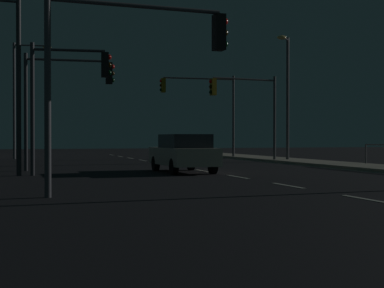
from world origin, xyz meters
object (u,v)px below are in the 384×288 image
at_px(car, 183,153).
at_px(traffic_light_mid_left, 134,53).
at_px(street_lamp_mid_block, 287,86).
at_px(street_lamp_median, 20,89).
at_px(traffic_light_far_right, 202,98).
at_px(traffic_light_near_right, 246,99).
at_px(traffic_light_far_left, 66,89).
at_px(traffic_light_near_left, 68,83).
at_px(street_lamp_far_end, 11,68).

xyz_separation_m(car, traffic_light_mid_left, (-3.78, -8.48, 2.74)).
relative_size(street_lamp_mid_block, street_lamp_median, 0.94).
height_order(traffic_light_far_right, street_lamp_mid_block, street_lamp_mid_block).
bearing_deg(traffic_light_near_right, traffic_light_mid_left, -120.86).
distance_m(traffic_light_far_left, street_lamp_median, 14.66).
relative_size(traffic_light_far_right, street_lamp_mid_block, 0.77).
bearing_deg(traffic_light_far_left, traffic_light_near_right, 26.38).
distance_m(traffic_light_mid_left, traffic_light_near_left, 8.19).
distance_m(traffic_light_far_right, traffic_light_near_left, 18.30).
relative_size(traffic_light_far_right, traffic_light_near_right, 1.13).
xyz_separation_m(car, street_lamp_median, (-6.22, 17.42, 3.86)).
height_order(traffic_light_near_left, traffic_light_far_left, traffic_light_far_left).
xyz_separation_m(traffic_light_far_right, traffic_light_far_left, (-10.14, -11.82, -0.57)).
xyz_separation_m(traffic_light_near_left, traffic_light_near_right, (10.88, 8.53, 0.15)).
relative_size(traffic_light_near_left, street_lamp_far_end, 0.75).
distance_m(car, traffic_light_far_right, 16.13).
relative_size(traffic_light_mid_left, traffic_light_near_right, 1.01).
bearing_deg(traffic_light_far_left, street_lamp_far_end, -126.43).
bearing_deg(street_lamp_far_end, traffic_light_far_left, 53.57).
bearing_deg(traffic_light_near_right, traffic_light_far_left, -153.62).
bearing_deg(street_lamp_median, traffic_light_near_left, -85.12).
distance_m(traffic_light_near_right, street_lamp_far_end, 15.40).
height_order(traffic_light_near_left, street_lamp_far_end, street_lamp_far_end).
bearing_deg(street_lamp_mid_block, car, -136.73).
xyz_separation_m(car, street_lamp_far_end, (-6.75, -0.17, 3.20)).
relative_size(traffic_light_far_right, traffic_light_mid_left, 1.12).
xyz_separation_m(traffic_light_mid_left, traffic_light_near_right, (9.96, 16.67, 0.08)).
bearing_deg(traffic_light_near_left, traffic_light_far_left, 85.97).
height_order(traffic_light_mid_left, street_lamp_far_end, street_lamp_far_end).
height_order(traffic_light_far_right, street_lamp_far_end, street_lamp_far_end).
xyz_separation_m(street_lamp_mid_block, street_lamp_median, (-15.08, 9.08, 0.16)).
bearing_deg(traffic_light_near_left, traffic_light_near_right, 38.10).
relative_size(car, traffic_light_far_left, 0.87).
xyz_separation_m(traffic_light_mid_left, street_lamp_far_end, (-2.97, 8.31, 0.46)).
relative_size(car, street_lamp_mid_block, 0.61).
height_order(car, street_lamp_mid_block, street_lamp_mid_block).
relative_size(car, street_lamp_far_end, 0.66).
height_order(car, street_lamp_far_end, street_lamp_far_end).
bearing_deg(street_lamp_mid_block, traffic_light_mid_left, -126.94).
height_order(traffic_light_mid_left, traffic_light_near_right, traffic_light_near_right).
distance_m(traffic_light_near_left, street_lamp_far_end, 2.12).
bearing_deg(traffic_light_far_right, street_lamp_far_end, -129.81).
bearing_deg(street_lamp_mid_block, traffic_light_near_left, -147.38).
height_order(traffic_light_mid_left, street_lamp_median, street_lamp_median).
height_order(traffic_light_near_left, street_lamp_median, street_lamp_median).
bearing_deg(street_lamp_mid_block, traffic_light_far_left, -157.84).
bearing_deg(traffic_light_near_left, traffic_light_far_right, 55.45).
relative_size(traffic_light_mid_left, street_lamp_far_end, 0.75).
distance_m(traffic_light_far_right, traffic_light_near_right, 6.57).
height_order(traffic_light_far_right, street_lamp_median, street_lamp_median).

